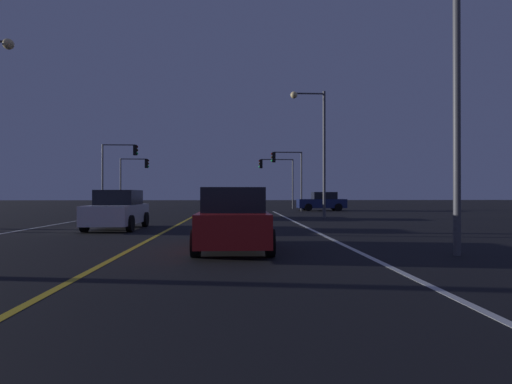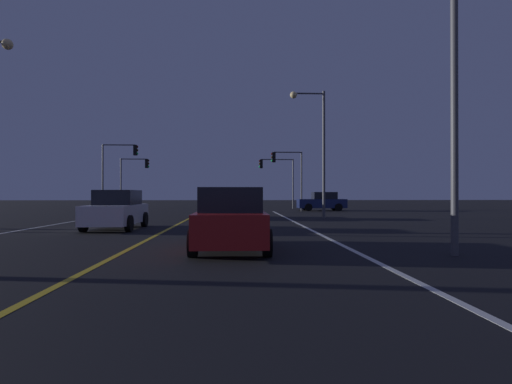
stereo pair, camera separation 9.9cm
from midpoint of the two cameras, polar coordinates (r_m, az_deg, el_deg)
The scene contains 12 objects.
lane_edge_right at distance 14.74m, azimuth 9.71°, elevation -6.21°, with size 0.16×41.92×0.01m, color silver.
lane_center_divider at distance 14.69m, azimuth -14.44°, elevation -6.23°, with size 0.16×41.92×0.01m, color gold.
car_oncoming at distance 18.67m, azimuth -18.97°, elevation -2.43°, with size 2.02×4.30×1.70m.
car_ahead_far at distance 25.54m, azimuth -5.09°, elevation -1.86°, with size 2.02×4.30×1.70m.
car_lead_same_lane at distance 11.16m, azimuth -3.44°, elevation -3.92°, with size 2.02×4.30×1.70m.
car_crossing_side at distance 37.40m, azimuth 9.17°, elevation -1.35°, with size 4.30×2.02×1.70m.
traffic_light_near_right at distance 36.12m, azimuth 4.27°, elevation 3.51°, with size 2.79×0.36×5.27m.
traffic_light_near_left at distance 37.31m, azimuth -18.73°, elevation 4.02°, with size 3.12×0.36×5.84m.
traffic_light_far_right at distance 41.53m, azimuth 2.74°, elevation 2.90°, with size 3.58×0.36×5.09m.
traffic_light_far_left at distance 42.58m, azimuth -16.74°, elevation 2.78°, with size 2.89×0.36×5.08m.
street_lamp_right_near at distance 11.75m, azimuth 23.60°, elevation 20.08°, with size 2.57×0.44×8.92m.
street_lamp_right_far at distance 25.88m, azimuth 8.34°, elevation 7.57°, with size 2.21×0.44×7.96m.
Camera 1 is at (2.90, 0.64, 1.53)m, focal length 28.52 mm.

